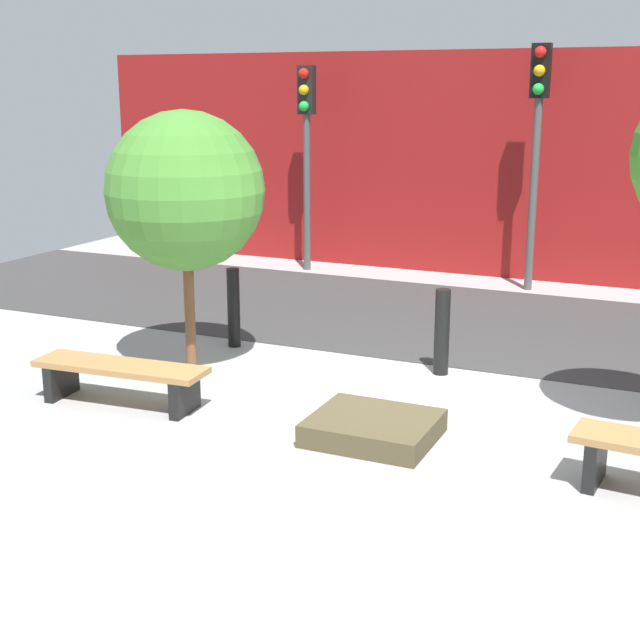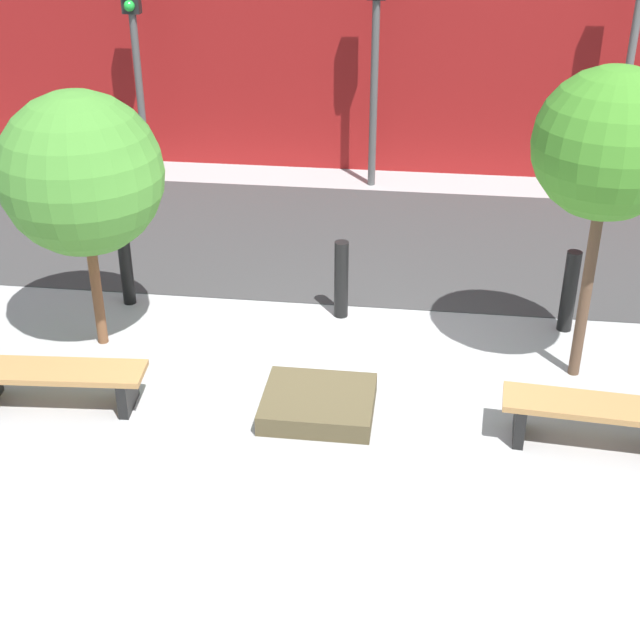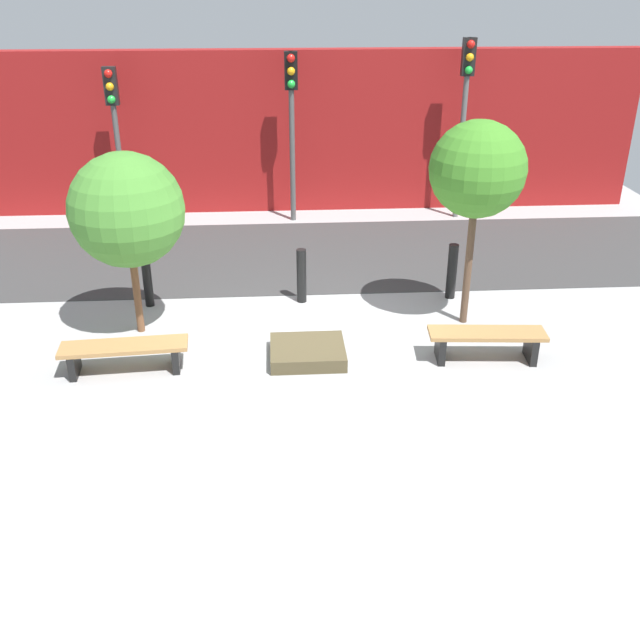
{
  "view_description": "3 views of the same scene",
  "coord_description": "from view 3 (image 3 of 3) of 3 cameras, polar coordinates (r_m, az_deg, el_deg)",
  "views": [
    {
      "loc": [
        2.65,
        -7.57,
        3.07
      ],
      "look_at": [
        -0.59,
        -0.44,
        1.01
      ],
      "focal_mm": 50.0,
      "sensor_mm": 36.0,
      "label": 1
    },
    {
      "loc": [
        0.96,
        -7.85,
        5.01
      ],
      "look_at": [
        -0.04,
        -0.12,
        0.79
      ],
      "focal_mm": 50.0,
      "sensor_mm": 36.0,
      "label": 2
    },
    {
      "loc": [
        -0.42,
        -9.79,
        5.08
      ],
      "look_at": [
        0.18,
        -0.67,
        0.67
      ],
      "focal_mm": 40.0,
      "sensor_mm": 36.0,
      "label": 3
    }
  ],
  "objects": [
    {
      "name": "tree_behind_right_bench",
      "position": [
        11.04,
        12.49,
        11.62
      ],
      "size": [
        1.45,
        1.45,
        3.23
      ],
      "color": "brown",
      "rests_on": "ground"
    },
    {
      "name": "bollard_far_left",
      "position": [
        12.37,
        -13.65,
        3.18
      ],
      "size": [
        0.15,
        0.15,
        0.96
      ],
      "primitive_type": "cylinder",
      "color": "black",
      "rests_on": "ground"
    },
    {
      "name": "bollard_left",
      "position": [
        12.18,
        -1.49,
        3.55
      ],
      "size": [
        0.17,
        0.17,
        0.95
      ],
      "primitive_type": "cylinder",
      "color": "black",
      "rests_on": "ground"
    },
    {
      "name": "traffic_light_mid_east",
      "position": [
        16.59,
        11.55,
        17.04
      ],
      "size": [
        0.28,
        0.27,
        3.93
      ],
      "color": "#585858",
      "rests_on": "ground"
    },
    {
      "name": "traffic_light_west",
      "position": [
        16.45,
        -16.12,
        15.29
      ],
      "size": [
        0.28,
        0.27,
        3.4
      ],
      "color": "#4A4A4A",
      "rests_on": "ground"
    },
    {
      "name": "tree_behind_left_bench",
      "position": [
        10.97,
        -15.2,
        8.46
      ],
      "size": [
        1.71,
        1.71,
        2.84
      ],
      "color": "brown",
      "rests_on": "ground"
    },
    {
      "name": "traffic_light_mid_west",
      "position": [
        16.08,
        -2.29,
        16.66
      ],
      "size": [
        0.28,
        0.27,
        3.68
      ],
      "color": "#4B4B4B",
      "rests_on": "ground"
    },
    {
      "name": "bollard_center",
      "position": [
        12.54,
        10.51,
        3.84
      ],
      "size": [
        0.17,
        0.17,
        0.98
      ],
      "primitive_type": "cylinder",
      "color": "black",
      "rests_on": "ground"
    },
    {
      "name": "road_strip",
      "position": [
        14.48,
        -1.85,
        5.24
      ],
      "size": [
        18.0,
        4.07,
        0.01
      ],
      "primitive_type": "cube",
      "color": "#363636",
      "rests_on": "ground"
    },
    {
      "name": "planter_bed",
      "position": [
        10.48,
        -1.0,
        -2.59
      ],
      "size": [
        1.09,
        0.96,
        0.21
      ],
      "primitive_type": "cube",
      "color": "#4C422B",
      "rests_on": "ground"
    },
    {
      "name": "building_facade",
      "position": [
        17.17,
        -2.34,
        14.8
      ],
      "size": [
        16.2,
        0.5,
        3.64
      ],
      "primitive_type": "cube",
      "color": "maroon",
      "rests_on": "ground"
    },
    {
      "name": "ground_plane",
      "position": [
        11.04,
        -1.15,
        -1.63
      ],
      "size": [
        18.0,
        18.0,
        0.0
      ],
      "primitive_type": "plane",
      "color": "#9B9B9B"
    },
    {
      "name": "bench_left",
      "position": [
        10.43,
        -15.37,
        -2.47
      ],
      "size": [
        1.8,
        0.59,
        0.42
      ],
      "rotation": [
        0.0,
        0.0,
        0.07
      ],
      "color": "black",
      "rests_on": "ground"
    },
    {
      "name": "bench_right",
      "position": [
        10.63,
        13.18,
        -1.53
      ],
      "size": [
        1.71,
        0.58,
        0.46
      ],
      "rotation": [
        0.0,
        0.0,
        -0.07
      ],
      "color": "black",
      "rests_on": "ground"
    }
  ]
}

